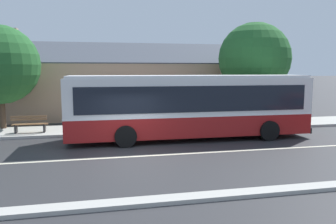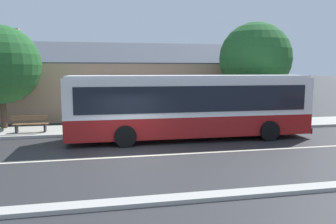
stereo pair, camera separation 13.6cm
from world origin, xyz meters
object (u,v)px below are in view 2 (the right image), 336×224
at_px(transit_bus, 190,105).
at_px(street_tree_secondary, 0,65).
at_px(street_tree_primary, 256,62).
at_px(bench_by_building, 31,125).
at_px(bench_down_street, 106,122).

height_order(transit_bus, street_tree_secondary, street_tree_secondary).
relative_size(street_tree_primary, street_tree_secondary, 1.09).
bearing_deg(street_tree_secondary, bench_by_building, -44.84).
xyz_separation_m(street_tree_primary, street_tree_secondary, (-15.52, 0.04, -0.26)).
bearing_deg(bench_down_street, transit_bus, -31.16).
bearing_deg(transit_bus, bench_down_street, 148.84).
bearing_deg(street_tree_primary, bench_down_street, -169.87).
bearing_deg(bench_down_street, street_tree_secondary, 162.67).
bearing_deg(street_tree_secondary, bench_down_street, -17.33).
bearing_deg(street_tree_primary, bench_by_building, -172.75).
relative_size(transit_bus, street_tree_primary, 1.86).
xyz_separation_m(bench_down_street, street_tree_primary, (9.79, 1.75, 3.45)).
height_order(bench_by_building, street_tree_primary, street_tree_primary).
height_order(street_tree_primary, street_tree_secondary, street_tree_primary).
height_order(bench_by_building, bench_down_street, same).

